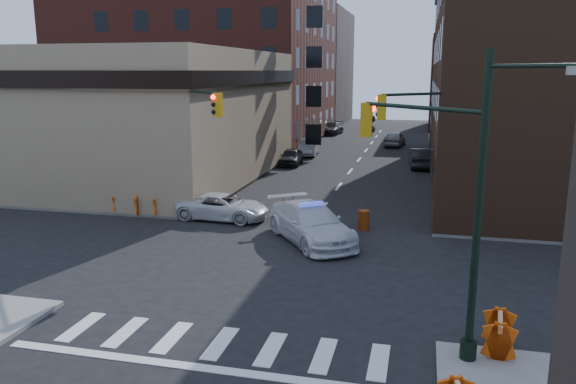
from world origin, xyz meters
The scene contains 27 objects.
ground centered at (0.00, 0.00, 0.00)m, with size 140.00×140.00×0.00m, color black.
sidewalk_nw centered at (-23.00, 32.75, 0.07)m, with size 34.00×54.50×0.15m, color gray.
bank_building centered at (-17.00, 16.50, 4.50)m, with size 22.00×22.00×9.00m, color #907E5E.
apartment_block centered at (-18.50, 40.00, 12.00)m, with size 25.00×25.00×24.00m, color #5A241C.
commercial_row_ne centered at (13.00, 22.50, 7.00)m, with size 14.00×34.00×14.00m, color #472D1C.
filler_nw centered at (-16.00, 62.00, 8.00)m, with size 20.00×18.00×16.00m, color brown.
filler_ne centered at (14.00, 58.00, 6.00)m, with size 16.00×16.00×12.00m, color #5A241C.
signal_pole_se centered at (6.04, -5.52, 4.61)m, with size 5.40×5.27×8.00m.
signal_pole_nw centered at (-5.85, 5.34, 4.34)m, with size 3.58×3.67×8.00m.
signal_pole_ne centered at (5.84, 5.35, 4.34)m, with size 3.67×3.58×8.00m.
tree_ne_near centered at (7.50, 26.00, 3.49)m, with size 3.00×3.00×4.85m.
tree_ne_far centered at (7.50, 34.00, 3.49)m, with size 3.00×3.00×4.85m.
police_car centered at (0.60, 3.43, 0.86)m, with size 2.40×5.90×1.71m, color silver.
pickup centered at (-4.66, 6.21, 0.67)m, with size 2.23×4.83×1.34m, color silver.
parked_car_wnear centered at (-5.14, 23.88, 0.69)m, with size 1.62×4.04×1.38m, color black.
parked_car_wfar centered at (-4.82, 29.50, 0.74)m, with size 1.56×4.47×1.47m, color gray.
parked_car_wdeep centered at (-5.50, 47.20, 0.73)m, with size 2.04×5.01×1.45m, color black.
parked_car_enear centered at (5.26, 25.07, 0.78)m, with size 1.65×4.72×1.56m, color black.
parked_car_efar centered at (2.55, 37.87, 0.77)m, with size 1.82×4.53×1.54m, color gray.
pedestrian_a centered at (-9.87, 7.74, 1.15)m, with size 0.73×0.48×2.00m, color black.
pedestrian_b centered at (-8.63, 6.67, 0.99)m, with size 0.81×0.63×1.67m, color black.
pedestrian_c centered at (-13.00, 9.68, 1.14)m, with size 1.15×0.48×1.97m, color #202730.
barrel_road centered at (2.74, 5.95, 0.49)m, with size 0.54×0.54×0.97m, color #C54409.
barrel_bank centered at (-5.50, 6.25, 0.46)m, with size 0.52×0.52×0.92m, color #C05509.
barricade_se_a centered at (7.63, -5.70, 0.65)m, with size 1.34×0.67×1.01m, color #C14C09, non-canonical shape.
barricade_nw_a centered at (-8.72, 5.70, 0.66)m, with size 1.36×0.68×1.02m, color red, non-canonical shape.
barricade_nw_b centered at (-10.99, 5.91, 0.64)m, with size 1.31×0.66×0.98m, color #ED460B, non-canonical shape.
Camera 1 is at (5.35, -20.70, 7.65)m, focal length 35.00 mm.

